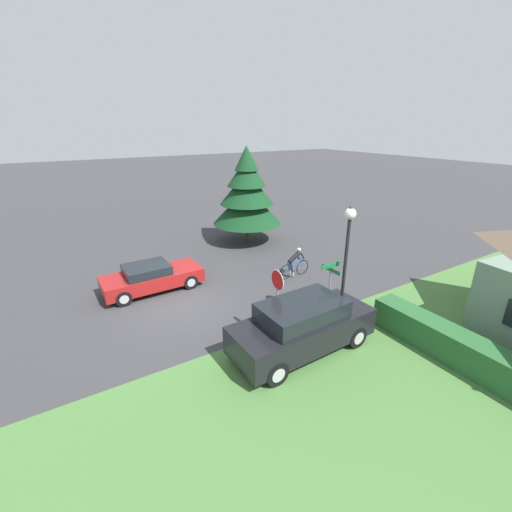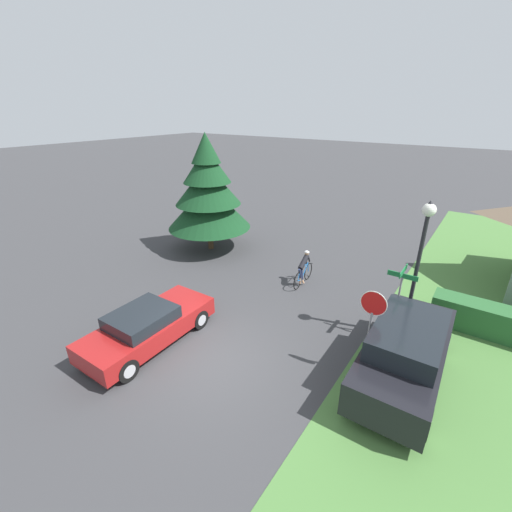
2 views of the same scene
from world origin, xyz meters
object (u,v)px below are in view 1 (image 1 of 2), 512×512
sedan_left_lane (152,277)px  street_name_sign (330,283)px  cyclist (294,263)px  stop_sign (277,292)px  street_lamp (347,243)px  parked_suv_right (302,326)px  conifer_tall_near (247,194)px

sedan_left_lane → street_name_sign: street_name_sign is taller
sedan_left_lane → cyclist: 6.78m
stop_sign → street_lamp: street_lamp is taller
cyclist → street_lamp: bearing=-108.9°
parked_suv_right → conifer_tall_near: conifer_tall_near is taller
cyclist → stop_sign: (3.97, -3.80, 1.18)m
street_lamp → parked_suv_right: bearing=-78.7°
parked_suv_right → street_name_sign: size_ratio=1.97×
cyclist → stop_sign: bearing=-136.8°
parked_suv_right → street_lamp: size_ratio=1.08×
sedan_left_lane → street_lamp: 8.81m
cyclist → parked_suv_right: bearing=-127.9°
parked_suv_right → conifer_tall_near: size_ratio=0.84×
street_name_sign → cyclist: bearing=158.6°
cyclist → parked_suv_right: 5.98m
street_name_sign → conifer_tall_near: 10.48m
sedan_left_lane → street_lamp: bearing=-53.5°
conifer_tall_near → sedan_left_lane: bearing=-62.1°
stop_sign → conifer_tall_near: bearing=-23.9°
stop_sign → conifer_tall_near: size_ratio=0.45×
parked_suv_right → conifer_tall_near: 11.82m
cyclist → parked_suv_right: size_ratio=0.37×
cyclist → street_name_sign: bearing=-114.4°
sedan_left_lane → conifer_tall_near: 8.47m
sedan_left_lane → street_name_sign: size_ratio=1.74×
stop_sign → street_lamp: (0.51, 2.53, 1.43)m
street_name_sign → conifer_tall_near: conifer_tall_near is taller
parked_suv_right → street_lamp: street_lamp is taller
sedan_left_lane → street_lamp: size_ratio=0.96×
street_lamp → street_name_sign: size_ratio=1.82×
street_lamp → conifer_tall_near: conifer_tall_near is taller
street_lamp → conifer_tall_near: bearing=169.1°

